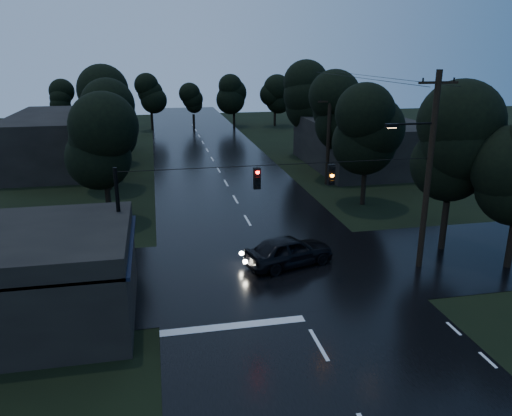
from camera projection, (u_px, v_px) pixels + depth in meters
name	position (u px, v px, depth m)	size (l,w,h in m)	color
main_road	(226.00, 183.00, 42.56)	(12.00, 120.00, 0.02)	black
cross_street	(276.00, 270.00, 25.75)	(60.00, 9.00, 0.02)	black
building_far_right	(363.00, 144.00, 48.29)	(10.00, 14.00, 4.40)	black
building_far_left	(68.00, 140.00, 48.49)	(10.00, 16.00, 5.00)	black
utility_pole_main	(427.00, 169.00, 24.63)	(3.50, 0.30, 10.00)	black
utility_pole_far	(328.00, 139.00, 41.10)	(2.00, 0.30, 7.50)	black
anchor_pole_left	(120.00, 232.00, 22.49)	(0.18, 0.18, 6.00)	black
span_signals	(294.00, 176.00, 23.33)	(15.00, 0.37, 1.12)	black
tree_corner_near	(454.00, 145.00, 26.77)	(4.48, 4.48, 9.44)	black
tree_left_a	(103.00, 142.00, 31.80)	(3.92, 3.92, 8.26)	black
tree_left_b	(103.00, 120.00, 39.05)	(4.20, 4.20, 8.85)	black
tree_left_c	(106.00, 103.00, 48.16)	(4.48, 4.48, 9.44)	black
tree_right_a	(367.00, 128.00, 35.10)	(4.20, 4.20, 8.85)	black
tree_right_b	(336.00, 110.00, 42.58)	(4.48, 4.48, 9.44)	black
tree_right_c	(308.00, 95.00, 51.92)	(4.76, 4.76, 10.03)	black
car	(289.00, 251.00, 26.13)	(1.93, 4.79, 1.63)	black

